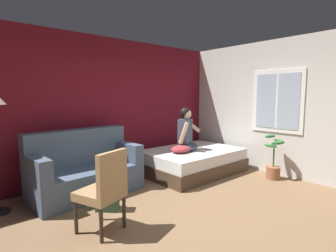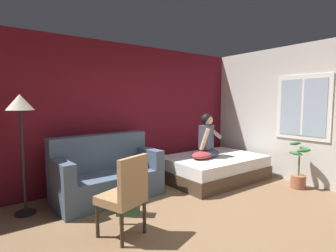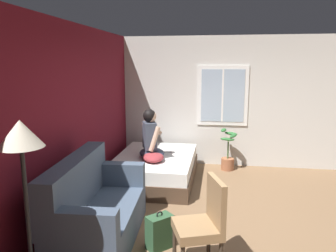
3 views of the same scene
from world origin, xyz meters
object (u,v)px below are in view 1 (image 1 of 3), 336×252
Objects in this scene: bed at (192,161)px; side_chair at (104,188)px; backpack at (107,196)px; throw_pillow at (181,149)px; cell_phone at (207,149)px; potted_plant at (273,164)px; person_seated at (186,133)px; couch at (85,170)px.

bed is 2.06× the size of side_chair.
backpack is (-2.22, -0.49, -0.04)m from bed.
throw_pillow reaches higher than backpack.
throw_pillow is 3.33× the size of cell_phone.
cell_phone is (0.25, -0.20, 0.25)m from bed.
backpack is at bearing -167.68° from bed.
bed is at bearing 12.32° from backpack.
potted_plant is at bearing -15.59° from backpack.
cell_phone is at bearing -14.53° from throw_pillow.
person_seated is 0.38m from throw_pillow.
person_seated reaches higher than side_chair.
backpack is 0.54× the size of potted_plant.
couch reaches higher than backpack.
cell_phone is at bearing -38.60° from bed.
backpack is (0.31, 0.53, -0.34)m from side_chair.
side_chair is 2.64m from person_seated.
backpack is (-2.09, -0.54, -0.64)m from person_seated.
side_chair is at bearing -120.60° from backpack.
backpack is at bearing -166.49° from throw_pillow.
side_chair is 0.70m from backpack.
person_seated reaches higher than cell_phone.
backpack is 3.18× the size of cell_phone.
person_seated is at bearing 159.33° from bed.
person_seated is (2.06, -0.25, 0.44)m from couch.
couch reaches higher than throw_pillow.
side_chair is 6.81× the size of cell_phone.
bed is at bearing -7.92° from couch.
person_seated is (2.40, 1.06, 0.30)m from side_chair.
bed is 0.62m from person_seated.
bed is 1.15× the size of couch.
person_seated is at bearing -7.04° from couch.
couch is at bearing -15.09° from cell_phone.
potted_plant is (3.37, -0.33, -0.23)m from side_chair.
side_chair is 1.12× the size of person_seated.
person_seated is at bearing -36.47° from cell_phone.
person_seated reaches higher than potted_plant.
couch is 3.65× the size of throw_pillow.
backpack is at bearing -91.57° from couch.
bed is at bearing 21.80° from side_chair.
potted_plant is (3.06, -0.85, 0.11)m from backpack.
bed is at bearing 6.08° from throw_pillow.
backpack is (-0.02, -0.79, -0.20)m from couch.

